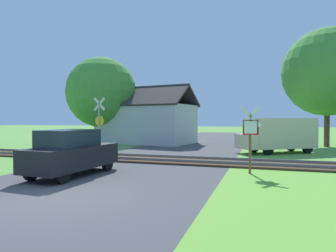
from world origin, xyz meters
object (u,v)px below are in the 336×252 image
Objects in this scene: stop_sign_near at (250,133)px; house at (146,122)px; mail_truck at (278,134)px; parked_car at (72,153)px; tree_left at (101,92)px; crossing_sign_far at (99,121)px; tree_far at (328,72)px.

stop_sign_near is 0.29× the size of house.
parked_car is at bearing 109.52° from mail_truck.
stop_sign_near is 18.58m from tree_left.
crossing_sign_far is at bearing 117.26° from parked_car.
mail_truck is 13.22m from parked_car.
tree_left is (-4.08, -0.91, 2.76)m from house.
house reaches higher than crossing_sign_far.
house is at bearing -65.61° from stop_sign_near.
parked_car is at bearing -62.24° from crossing_sign_far.
tree_left reaches higher than mail_truck.
tree_far is at bearing 5.17° from tree_left.
tree_left reaches higher than house.
crossing_sign_far is 0.88× the size of parked_car.
mail_truck is at bearing -123.75° from tree_far.
mail_truck is at bearing -15.09° from tree_left.
tree_far is at bearing -67.09° from mail_truck.
tree_far is at bearing 58.17° from parked_car.
stop_sign_near is 0.76× the size of crossing_sign_far.
tree_far reaches higher than mail_truck.
tree_left is at bearing -157.80° from house.
stop_sign_near is 15.44m from tree_far.
tree_far is 1.82× the size of mail_truck.
tree_left is 0.84× the size of tree_far.
tree_left is at bearing 41.56° from mail_truck.
crossing_sign_far is 0.39× the size of house.
tree_far is at bearing -122.95° from stop_sign_near.
crossing_sign_far reaches higher than mail_truck.
house reaches higher than stop_sign_near.
stop_sign_near is 0.29× the size of tree_far.
stop_sign_near is at bearing 24.79° from parked_car.
tree_far is at bearing 35.36° from crossing_sign_far.
tree_far is 20.79m from parked_car.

